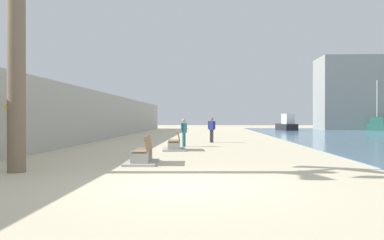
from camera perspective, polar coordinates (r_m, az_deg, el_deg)
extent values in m
plane|color=beige|center=(27.51, 1.16, -3.06)|extent=(120.00, 120.00, 0.00)
cube|color=#ADAAA3|center=(28.62, -14.02, 0.56)|extent=(0.80, 64.00, 3.49)
cylinder|color=#7A6651|center=(12.97, -23.99, 8.31)|extent=(0.52, 0.52, 6.86)
cube|color=#ADAAA3|center=(13.50, -7.60, -5.52)|extent=(0.61, 0.23, 0.50)
cube|color=#ADAAA3|center=(14.89, -6.93, -4.98)|extent=(0.61, 0.23, 0.50)
cube|color=#997047|center=(14.18, -7.25, -4.42)|extent=(0.58, 1.62, 0.06)
cube|color=#997047|center=(14.13, -6.32, -3.30)|extent=(0.24, 1.61, 0.50)
cube|color=#ADAAA3|center=(14.22, -7.25, -6.07)|extent=(1.20, 2.15, 0.08)
cube|color=#ADAAA3|center=(19.21, -2.62, -3.78)|extent=(0.61, 0.25, 0.50)
cube|color=#ADAAA3|center=(20.60, -2.62, -3.51)|extent=(0.61, 0.25, 0.50)
cube|color=#997047|center=(19.89, -2.62, -3.06)|extent=(0.64, 1.64, 0.06)
cube|color=#997047|center=(19.88, -1.96, -2.25)|extent=(0.30, 1.61, 0.50)
cube|color=#ADAAA3|center=(19.92, -2.62, -4.23)|extent=(1.28, 2.19, 0.08)
cylinder|color=#333338|center=(25.89, 2.97, -2.36)|extent=(0.12, 0.12, 0.82)
cylinder|color=#333338|center=(25.94, 2.71, -2.36)|extent=(0.12, 0.12, 0.82)
cube|color=navy|center=(25.89, 2.84, -0.80)|extent=(0.37, 0.30, 0.58)
sphere|color=#936B4C|center=(25.89, 2.84, 0.16)|extent=(0.22, 0.22, 0.22)
cylinder|color=navy|center=(25.80, 3.29, -0.74)|extent=(0.09, 0.09, 0.53)
cylinder|color=navy|center=(25.98, 2.40, -0.73)|extent=(0.09, 0.09, 0.53)
cylinder|color=teal|center=(22.15, -1.28, -2.86)|extent=(0.12, 0.12, 0.79)
cylinder|color=teal|center=(22.26, -1.08, -2.85)|extent=(0.12, 0.12, 0.79)
cube|color=teal|center=(22.18, -1.18, -1.12)|extent=(0.32, 0.37, 0.56)
sphere|color=tan|center=(22.17, -1.18, -0.05)|extent=(0.21, 0.21, 0.21)
cylinder|color=teal|center=(22.00, -1.52, -1.06)|extent=(0.09, 0.09, 0.50)
cylinder|color=teal|center=(22.36, -0.85, -1.04)|extent=(0.09, 0.09, 0.50)
cube|color=#337060|center=(56.29, 25.11, -0.91)|extent=(4.27, 5.98, 0.82)
cube|color=#337060|center=(55.45, 25.09, -0.04)|extent=(2.40, 2.86, 0.89)
cylinder|color=silver|center=(56.60, 25.12, 2.37)|extent=(0.12, 0.12, 5.64)
cube|color=black|center=(52.83, 13.42, -0.97)|extent=(1.89, 5.86, 0.81)
cube|color=white|center=(51.98, 13.67, 0.17)|extent=(1.22, 2.60, 1.30)
cylinder|color=slate|center=(15.60, -24.14, -1.42)|extent=(0.08, 0.08, 2.31)
cube|color=yellow|center=(15.60, -24.14, 1.72)|extent=(0.85, 0.03, 0.85)
cube|color=gray|center=(59.48, 23.38, 3.51)|extent=(12.00, 6.00, 9.93)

